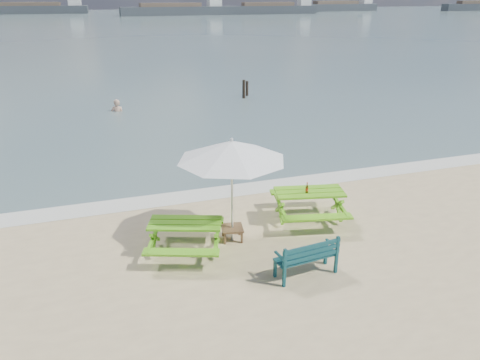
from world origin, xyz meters
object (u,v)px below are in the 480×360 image
object	(u,v)px
park_bench	(306,264)
side_table	(232,233)
picnic_table_right	(309,206)
swimmer	(118,117)
picnic_table_left	(186,238)
patio_umbrella	(232,150)
beer_bottle	(307,189)

from	to	relation	value
park_bench	side_table	distance (m)	2.18
park_bench	picnic_table_right	bearing A→B (deg)	62.70
swimmer	picnic_table_left	bearing A→B (deg)	-88.52
side_table	swimmer	world-z (taller)	swimmer
swimmer	picnic_table_right	bearing A→B (deg)	-74.97
side_table	swimmer	distance (m)	14.38
park_bench	swimmer	bearing A→B (deg)	98.99
picnic_table_left	swimmer	bearing A→B (deg)	91.48
park_bench	patio_umbrella	xyz separation A→B (m)	(-1.01, 1.93, 2.00)
swimmer	beer_bottle	bearing A→B (deg)	-75.50
park_bench	side_table	xyz separation A→B (m)	(-1.01, 1.93, -0.08)
side_table	beer_bottle	size ratio (longest dim) A/B	2.13
swimmer	park_bench	bearing A→B (deg)	-81.01
picnic_table_left	park_bench	distance (m)	2.76
picnic_table_left	park_bench	size ratio (longest dim) A/B	1.62
picnic_table_left	picnic_table_right	size ratio (longest dim) A/B	0.99
park_bench	patio_umbrella	world-z (taller)	patio_umbrella
beer_bottle	patio_umbrella	bearing A→B (deg)	-172.37
patio_umbrella	swimmer	distance (m)	14.60
park_bench	side_table	size ratio (longest dim) A/B	2.38
patio_umbrella	swimmer	xyz separation A→B (m)	(-1.56, 14.29, -2.55)
patio_umbrella	beer_bottle	xyz separation A→B (m)	(2.07, 0.28, -1.34)
patio_umbrella	beer_bottle	world-z (taller)	patio_umbrella
picnic_table_left	beer_bottle	size ratio (longest dim) A/B	8.20
picnic_table_left	beer_bottle	xyz separation A→B (m)	(3.25, 0.53, 0.55)
side_table	park_bench	bearing A→B (deg)	-62.39
picnic_table_left	patio_umbrella	distance (m)	2.24
picnic_table_left	patio_umbrella	xyz separation A→B (m)	(1.18, 0.25, 1.88)
picnic_table_right	park_bench	bearing A→B (deg)	-117.30
picnic_table_left	park_bench	world-z (taller)	park_bench
swimmer	side_table	bearing A→B (deg)	-83.79
beer_bottle	swimmer	size ratio (longest dim) A/B	0.15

